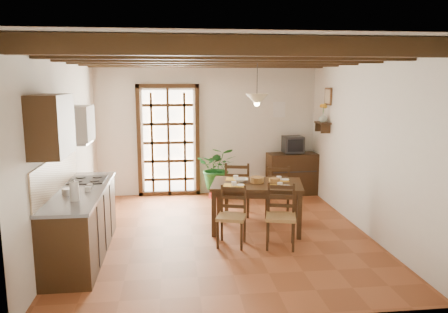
{
  "coord_description": "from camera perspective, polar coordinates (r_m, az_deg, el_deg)",
  "views": [
    {
      "loc": [
        -0.7,
        -6.43,
        2.36
      ],
      "look_at": [
        0.1,
        0.4,
        1.15
      ],
      "focal_mm": 35.0,
      "sensor_mm": 36.0,
      "label": 1
    }
  ],
  "objects": [
    {
      "name": "counter_items",
      "position": [
        6.21,
        -18.19,
        -3.57
      ],
      "size": [
        0.5,
        1.43,
        0.25
      ],
      "color": "black",
      "rests_on": "kitchen_counter"
    },
    {
      "name": "potted_plant",
      "position": [
        8.8,
        -0.85,
        -1.76
      ],
      "size": [
        2.31,
        2.08,
        2.25
      ],
      "primitive_type": "imported",
      "rotation": [
        0.0,
        0.0,
        -0.19
      ],
      "color": "#144C19",
      "rests_on": "ground_plane"
    },
    {
      "name": "range_hood",
      "position": [
        6.55,
        -18.59,
        3.98
      ],
      "size": [
        0.38,
        0.6,
        0.54
      ],
      "color": "white",
      "rests_on": "room_shell"
    },
    {
      "name": "chair_far_left",
      "position": [
        7.72,
        1.76,
        -5.49
      ],
      "size": [
        0.52,
        0.5,
        0.96
      ],
      "rotation": [
        0.0,
        0.0,
        2.94
      ],
      "color": "olive",
      "rests_on": "ground_plane"
    },
    {
      "name": "dining_table",
      "position": [
        6.92,
        4.33,
        -4.24
      ],
      "size": [
        1.55,
        1.17,
        0.76
      ],
      "rotation": [
        0.0,
        0.0,
        -0.21
      ],
      "color": "#362211",
      "rests_on": "ground_plane"
    },
    {
      "name": "chair_near_right",
      "position": [
        6.35,
        7.39,
        -9.2
      ],
      "size": [
        0.5,
        0.48,
        0.9
      ],
      "rotation": [
        0.0,
        0.0,
        -0.24
      ],
      "color": "olive",
      "rests_on": "ground_plane"
    },
    {
      "name": "pendant_lamp",
      "position": [
        6.82,
        4.32,
        7.58
      ],
      "size": [
        0.36,
        0.36,
        0.84
      ],
      "color": "black",
      "rests_on": "room_shell"
    },
    {
      "name": "table_setting",
      "position": [
        6.89,
        4.34,
        -3.16
      ],
      "size": [
        1.02,
        0.68,
        0.1
      ],
      "rotation": [
        0.0,
        0.0,
        -0.21
      ],
      "color": "gold",
      "rests_on": "dining_table"
    },
    {
      "name": "kitchen_counter",
      "position": [
        6.26,
        -18.11,
        -8.09
      ],
      "size": [
        0.64,
        2.25,
        1.38
      ],
      "color": "black",
      "rests_on": "ground_plane"
    },
    {
      "name": "chair_far_right",
      "position": [
        7.72,
        6.97,
        -5.64
      ],
      "size": [
        0.52,
        0.5,
        0.93
      ],
      "rotation": [
        0.0,
        0.0,
        2.89
      ],
      "color": "olive",
      "rests_on": "ground_plane"
    },
    {
      "name": "ceiling_beams",
      "position": [
        6.48,
        -0.48,
        12.9
      ],
      "size": [
        4.5,
        4.34,
        0.2
      ],
      "color": "black",
      "rests_on": "room_shell"
    },
    {
      "name": "upper_cabinet",
      "position": [
        5.34,
        -21.63,
        3.78
      ],
      "size": [
        0.35,
        0.8,
        0.7
      ],
      "primitive_type": "cube",
      "color": "black",
      "rests_on": "room_shell"
    },
    {
      "name": "sideboard",
      "position": [
        9.2,
        8.88,
        -2.24
      ],
      "size": [
        1.04,
        0.51,
        0.86
      ],
      "primitive_type": "cube",
      "rotation": [
        0.0,
        0.0,
        0.06
      ],
      "color": "black",
      "rests_on": "ground_plane"
    },
    {
      "name": "table_bowl",
      "position": [
        6.95,
        2.28,
        -3.1
      ],
      "size": [
        0.24,
        0.24,
        0.05
      ],
      "primitive_type": "imported",
      "rotation": [
        0.0,
        0.0,
        -0.11
      ],
      "color": "white",
      "rests_on": "dining_table"
    },
    {
      "name": "ground_plane",
      "position": [
        6.89,
        -0.45,
        -10.07
      ],
      "size": [
        5.0,
        5.0,
        0.0
      ],
      "primitive_type": "plane",
      "color": "brown"
    },
    {
      "name": "shelf_vase",
      "position": [
        8.55,
        12.8,
        4.97
      ],
      "size": [
        0.15,
        0.15,
        0.15
      ],
      "primitive_type": "imported",
      "color": "#B2BFB2",
      "rests_on": "wall_shelf"
    },
    {
      "name": "shelf_flowers",
      "position": [
        8.53,
        12.86,
        6.36
      ],
      "size": [
        0.14,
        0.14,
        0.36
      ],
      "color": "gold",
      "rests_on": "shelf_vase"
    },
    {
      "name": "chair_near_left",
      "position": [
        6.36,
        1.0,
        -9.2
      ],
      "size": [
        0.49,
        0.48,
        0.86
      ],
      "rotation": [
        0.0,
        0.0,
        -0.3
      ],
      "color": "olive",
      "rests_on": "ground_plane"
    },
    {
      "name": "room_shell",
      "position": [
        6.49,
        -0.47,
        5.17
      ],
      "size": [
        4.52,
        5.02,
        2.81
      ],
      "color": "silver",
      "rests_on": "ground_plane"
    },
    {
      "name": "plant_pot",
      "position": [
        8.9,
        -0.84,
        -4.66
      ],
      "size": [
        0.37,
        0.37,
        0.23
      ],
      "primitive_type": "cone",
      "color": "maroon",
      "rests_on": "ground_plane"
    },
    {
      "name": "crt_tv",
      "position": [
        9.08,
        8.99,
        1.58
      ],
      "size": [
        0.4,
        0.38,
        0.34
      ],
      "rotation": [
        0.0,
        0.0,
        0.03
      ],
      "color": "black",
      "rests_on": "sideboard"
    },
    {
      "name": "fuse_box",
      "position": [
        9.2,
        7.22,
        6.1
      ],
      "size": [
        0.25,
        0.03,
        0.32
      ],
      "primitive_type": "cube",
      "color": "white",
      "rests_on": "room_shell"
    },
    {
      "name": "wall_shelf",
      "position": [
        8.56,
        12.77,
        4.04
      ],
      "size": [
        0.2,
        0.42,
        0.2
      ],
      "color": "black",
      "rests_on": "room_shell"
    },
    {
      "name": "french_door",
      "position": [
        8.96,
        -7.27,
        2.31
      ],
      "size": [
        1.26,
        0.11,
        2.32
      ],
      "color": "white",
      "rests_on": "ground_plane"
    },
    {
      "name": "framed_picture",
      "position": [
        8.55,
        13.44,
        7.64
      ],
      "size": [
        0.03,
        0.32,
        0.32
      ],
      "color": "brown",
      "rests_on": "room_shell"
    }
  ]
}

